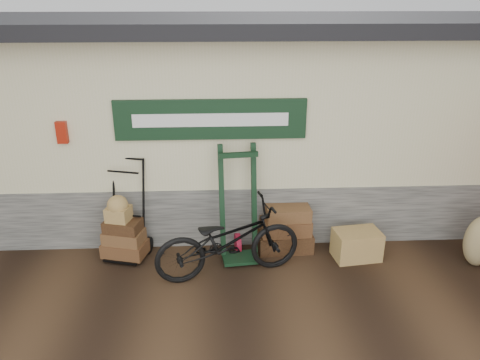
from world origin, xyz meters
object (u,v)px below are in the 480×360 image
porter_trolley (127,208)px  wicker_hamper (357,245)px  suitcase_stack (285,227)px  bicycle (228,237)px  green_barrow (239,204)px

porter_trolley → wicker_hamper: (3.26, -0.29, -0.51)m
suitcase_stack → wicker_hamper: (0.99, -0.31, -0.14)m
suitcase_stack → porter_trolley: bearing=-179.5°
porter_trolley → bicycle: porter_trolley is taller
suitcase_stack → bicycle: (-0.85, -0.65, 0.22)m
suitcase_stack → bicycle: bicycle is taller
wicker_hamper → bicycle: size_ratio=0.33×
green_barrow → porter_trolley: bearing=168.2°
porter_trolley → green_barrow: 1.59m
porter_trolley → bicycle: (1.42, -0.63, -0.15)m
green_barrow → suitcase_stack: bearing=7.8°
green_barrow → bicycle: size_ratio=0.83×
porter_trolley → suitcase_stack: 2.30m
green_barrow → suitcase_stack: size_ratio=2.09×
green_barrow → bicycle: green_barrow is taller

